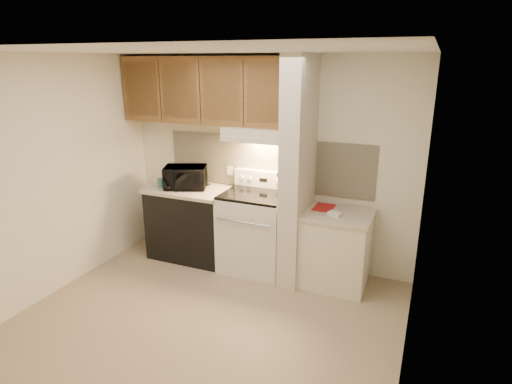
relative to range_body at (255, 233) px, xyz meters
The scene contains 50 objects.
floor 1.24m from the range_body, 90.00° to the right, with size 3.60×3.60×0.00m, color tan.
ceiling 2.34m from the range_body, 90.00° to the right, with size 3.60×3.60×0.00m, color white.
wall_back 0.86m from the range_body, 90.00° to the left, with size 3.60×0.02×2.50m, color white.
wall_left 2.28m from the range_body, 147.31° to the right, with size 0.02×3.00×2.50m, color white.
wall_right 2.28m from the range_body, 32.69° to the right, with size 0.02×3.00×2.50m, color white.
backsplash 0.84m from the range_body, 90.00° to the left, with size 2.60×0.02×0.63m, color beige.
range_body is the anchor object (origin of this frame).
oven_window 0.32m from the range_body, 90.00° to the right, with size 0.50×0.01×0.30m, color black.
oven_handle 0.44m from the range_body, 90.00° to the right, with size 0.02×0.02×0.65m, color silver.
cooktop 0.48m from the range_body, ahead, with size 0.74×0.64×0.03m, color black.
range_backguard 0.66m from the range_body, 90.00° to the left, with size 0.76×0.08×0.20m, color silver.
range_display 0.64m from the range_body, 90.00° to the left, with size 0.10×0.01×0.04m, color black.
range_knob_left_outer 0.70m from the range_body, 139.40° to the left, with size 0.05×0.05×0.02m, color silver.
range_knob_left_inner 0.66m from the range_body, 126.87° to the left, with size 0.05×0.05×0.02m, color silver.
range_knob_right_inner 0.66m from the range_body, 53.13° to the left, with size 0.05×0.05×0.02m, color silver.
range_knob_right_outer 0.70m from the range_body, 40.60° to the left, with size 0.05×0.05×0.02m, color silver.
dishwasher_front 0.88m from the range_body, behind, with size 1.00×0.63×0.87m, color black.
left_countertop 0.98m from the range_body, behind, with size 1.04×0.67×0.04m, color beige.
spoon_rest 0.97m from the range_body, 165.70° to the left, with size 0.22×0.07×0.01m, color black.
teal_jar 1.33m from the range_body, behind, with size 0.10×0.10×0.11m, color #2E686C.
outlet 0.86m from the range_body, 146.31° to the left, with size 0.08×0.01×0.12m, color beige.
microwave 1.10m from the range_body, behind, with size 0.50×0.34×0.28m, color black.
partition_pillar 0.94m from the range_body, ahead, with size 0.22×0.70×2.50m, color beige.
pillar_trim 0.93m from the range_body, ahead, with size 0.01×0.70×0.04m, color brown.
knife_strip 0.95m from the range_body, ahead, with size 0.02×0.42×0.04m, color black.
knife_blade_a 0.88m from the range_body, 30.22° to the right, with size 0.01×0.04×0.16m, color silver.
knife_handle_a 1.01m from the range_body, 31.19° to the right, with size 0.02×0.02×0.10m, color black.
knife_blade_b 0.85m from the range_body, 17.77° to the right, with size 0.01×0.04×0.18m, color silver.
knife_handle_b 0.99m from the range_body, 17.97° to the right, with size 0.02×0.02×0.10m, color black.
knife_blade_c 0.83m from the range_body, ahead, with size 0.01×0.04×0.20m, color silver.
knife_handle_c 0.99m from the range_body, ahead, with size 0.02×0.02×0.10m, color black.
knife_blade_d 0.85m from the range_body, ahead, with size 0.01×0.04×0.16m, color silver.
knife_handle_d 0.99m from the range_body, ahead, with size 0.02×0.02×0.10m, color black.
knife_blade_e 0.85m from the range_body, 17.17° to the left, with size 0.01×0.04×0.18m, color silver.
knife_handle_e 0.99m from the range_body, 16.86° to the left, with size 0.02×0.02×0.10m, color black.
oven_mitt 0.79m from the range_body, 23.58° to the left, with size 0.03×0.10×0.24m, color slate.
right_cab_base 0.97m from the range_body, ahead, with size 0.70×0.60×0.81m, color beige.
right_countertop 1.04m from the range_body, ahead, with size 0.74×0.64×0.04m, color beige.
red_folder 0.89m from the range_body, ahead, with size 0.21×0.29×0.01m, color #AC191A.
white_box 1.05m from the range_body, ahead, with size 0.14×0.09×0.04m, color white.
range_hood 1.17m from the range_body, 90.00° to the left, with size 0.78×0.44×0.15m, color beige.
hood_lip 1.12m from the range_body, 90.00° to the right, with size 0.78×0.04×0.06m, color beige.
upper_cabinets 1.77m from the range_body, 166.16° to the left, with size 2.18×0.33×0.77m, color brown.
cab_door_a 2.22m from the range_body, behind, with size 0.46×0.01×0.63m, color brown.
cab_gap_a 2.04m from the range_body, behind, with size 0.01×0.01×0.73m, color black.
cab_door_b 1.89m from the range_body, behind, with size 0.46×0.01×0.63m, color brown.
cab_gap_b 1.77m from the range_body, behind, with size 0.01×0.01×0.73m, color black.
cab_door_c 1.68m from the range_body, behind, with size 0.46×0.01×0.63m, color brown.
cab_gap_c 1.63m from the range_body, behind, with size 0.01×0.01×0.73m, color black.
cab_door_d 1.63m from the range_body, ahead, with size 0.46×0.01×0.63m, color brown.
Camera 1 is at (1.84, -3.19, 2.42)m, focal length 30.00 mm.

